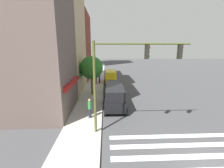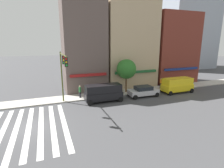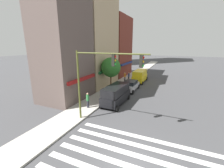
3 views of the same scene
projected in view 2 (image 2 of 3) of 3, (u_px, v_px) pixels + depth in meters
The scene contains 12 objects.
ground_plane at pixel (29, 128), 16.30m from camera, with size 200.00×200.00×0.00m, color #424244.
sidewalk_left at pixel (33, 102), 23.09m from camera, with size 120.00×3.00×0.15m.
crosswalk_stripes at pixel (29, 128), 16.30m from camera, with size 6.87×10.80×0.01m.
storefront_row at pixel (135, 46), 31.08m from camera, with size 25.51×5.30×15.80m.
traffic_signal at pixel (63, 68), 20.20m from camera, with size 0.32×6.54×6.68m.
van_black at pixel (103, 92), 23.40m from camera, with size 5.05×2.22×2.34m.
sedan_silver at pixel (143, 91), 25.66m from camera, with size 4.44×2.02×1.59m.
van_yellow at pixel (177, 85), 27.74m from camera, with size 5.02×2.22×2.34m.
pedestrian_blue_shirt at pixel (165, 84), 29.37m from camera, with size 0.32×0.32×1.77m.
pedestrian_green_top at pixel (80, 91), 24.65m from camera, with size 0.32×0.32×1.77m.
pedestrian_orange_vest at pixel (161, 83), 29.82m from camera, with size 0.32×0.32×1.77m.
street_tree at pixel (126, 69), 27.01m from camera, with size 3.05×3.05×5.17m.
Camera 2 is at (1.91, -16.72, 7.76)m, focal length 28.00 mm.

